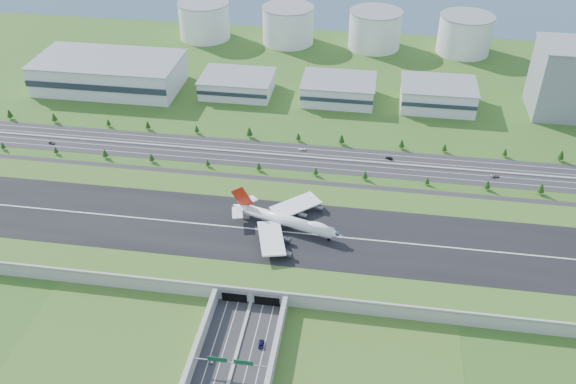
# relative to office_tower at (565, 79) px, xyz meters

# --- Properties ---
(ground) EXTENTS (1200.00, 1200.00, 0.00)m
(ground) POSITION_rel_office_tower_xyz_m (-200.00, -195.00, -27.50)
(ground) COLOR #2A4B17
(ground) RESTS_ON ground
(airfield_deck) EXTENTS (520.00, 100.00, 9.20)m
(airfield_deck) POSITION_rel_office_tower_xyz_m (-200.00, -195.09, -23.38)
(airfield_deck) COLOR gray
(airfield_deck) RESTS_ON ground
(underpass_road) EXTENTS (38.80, 120.40, 8.00)m
(underpass_road) POSITION_rel_office_tower_xyz_m (-200.00, -294.42, -24.07)
(underpass_road) COLOR #28282B
(underpass_road) RESTS_ON ground
(sign_gantry_near) EXTENTS (38.70, 0.70, 9.80)m
(sign_gantry_near) POSITION_rel_office_tower_xyz_m (-200.00, -290.04, -20.55)
(sign_gantry_near) COLOR gray
(sign_gantry_near) RESTS_ON ground
(north_expressway) EXTENTS (560.00, 36.00, 0.12)m
(north_expressway) POSITION_rel_office_tower_xyz_m (-200.00, -100.00, -27.44)
(north_expressway) COLOR #28282B
(north_expressway) RESTS_ON ground
(tree_row) EXTENTS (502.71, 48.69, 8.40)m
(tree_row) POSITION_rel_office_tower_xyz_m (-191.44, -97.02, -22.88)
(tree_row) COLOR #3D2819
(tree_row) RESTS_ON ground
(hangar_west) EXTENTS (120.00, 60.00, 25.00)m
(hangar_west) POSITION_rel_office_tower_xyz_m (-370.00, -10.00, -15.00)
(hangar_west) COLOR silver
(hangar_west) RESTS_ON ground
(hangar_mid_a) EXTENTS (58.00, 42.00, 15.00)m
(hangar_mid_a) POSITION_rel_office_tower_xyz_m (-260.00, -5.00, -20.00)
(hangar_mid_a) COLOR silver
(hangar_mid_a) RESTS_ON ground
(hangar_mid_b) EXTENTS (58.00, 42.00, 17.00)m
(hangar_mid_b) POSITION_rel_office_tower_xyz_m (-175.00, -5.00, -19.00)
(hangar_mid_b) COLOR silver
(hangar_mid_b) RESTS_ON ground
(hangar_mid_c) EXTENTS (58.00, 42.00, 19.00)m
(hangar_mid_c) POSITION_rel_office_tower_xyz_m (-95.00, -5.00, -18.00)
(hangar_mid_c) COLOR silver
(hangar_mid_c) RESTS_ON ground
(office_tower) EXTENTS (46.00, 46.00, 55.00)m
(office_tower) POSITION_rel_office_tower_xyz_m (0.00, 0.00, 0.00)
(office_tower) COLOR gray
(office_tower) RESTS_ON ground
(fuel_tank_a) EXTENTS (50.00, 50.00, 35.00)m
(fuel_tank_a) POSITION_rel_office_tower_xyz_m (-320.00, 115.00, -10.00)
(fuel_tank_a) COLOR white
(fuel_tank_a) RESTS_ON ground
(fuel_tank_b) EXTENTS (50.00, 50.00, 35.00)m
(fuel_tank_b) POSITION_rel_office_tower_xyz_m (-235.00, 115.00, -10.00)
(fuel_tank_b) COLOR white
(fuel_tank_b) RESTS_ON ground
(fuel_tank_c) EXTENTS (50.00, 50.00, 35.00)m
(fuel_tank_c) POSITION_rel_office_tower_xyz_m (-150.00, 115.00, -10.00)
(fuel_tank_c) COLOR white
(fuel_tank_c) RESTS_ON ground
(fuel_tank_d) EXTENTS (50.00, 50.00, 35.00)m
(fuel_tank_d) POSITION_rel_office_tower_xyz_m (-65.00, 115.00, -10.00)
(fuel_tank_d) COLOR white
(fuel_tank_d) RESTS_ON ground
(boeing_747) EXTENTS (68.00, 63.40, 21.55)m
(boeing_747) POSITION_rel_office_tower_xyz_m (-189.67, -191.78, -13.39)
(boeing_747) COLOR white
(boeing_747) RESTS_ON airfield_deck
(car_0) EXTENTS (2.10, 4.74, 1.58)m
(car_0) POSITION_rel_office_tower_xyz_m (-210.30, -284.46, -26.59)
(car_0) COLOR #B6B5BA
(car_0) RESTS_ON ground
(car_2) EXTENTS (3.10, 5.89, 1.58)m
(car_2) POSITION_rel_office_tower_xyz_m (-189.47, -271.88, -26.59)
(car_2) COLOR #110C3F
(car_2) RESTS_ON ground
(car_4) EXTENTS (5.33, 3.02, 1.71)m
(car_4) POSITION_rel_office_tower_xyz_m (-376.48, -108.94, -26.53)
(car_4) COLOR #545358
(car_4) RESTS_ON ground
(car_5) EXTENTS (5.43, 3.77, 1.70)m
(car_5) POSITION_rel_office_tower_xyz_m (-131.58, -93.65, -26.53)
(car_5) COLOR black
(car_5) RESTS_ON ground
(car_6) EXTENTS (6.46, 4.57, 1.64)m
(car_6) POSITION_rel_office_tower_xyz_m (-60.92, -105.44, -26.56)
(car_6) COLOR #A2A2A6
(car_6) RESTS_ON ground
(car_7) EXTENTS (5.04, 2.06, 1.46)m
(car_7) POSITION_rel_office_tower_xyz_m (-193.85, -90.64, -26.65)
(car_7) COLOR white
(car_7) RESTS_ON ground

